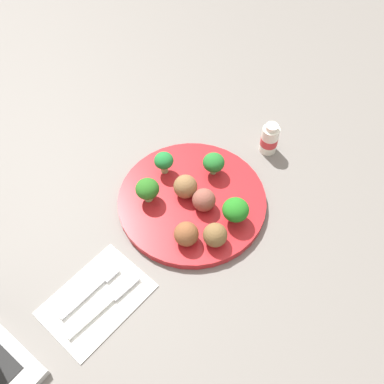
{
  "coord_description": "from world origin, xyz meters",
  "views": [
    {
      "loc": [
        -0.35,
        -0.31,
        0.68
      ],
      "look_at": [
        0.0,
        0.0,
        0.04
      ],
      "focal_mm": 40.57,
      "sensor_mm": 36.0,
      "label": 1
    }
  ],
  "objects_px": {
    "meatball_mid_left": "(186,234)",
    "napkin": "(97,299)",
    "fork": "(92,288)",
    "broccoli_floret_back_right": "(236,210)",
    "broccoli_floret_near_rim": "(214,163)",
    "plate": "(192,201)",
    "meatball_front_left": "(187,185)",
    "knife": "(107,302)",
    "yogurt_bottle": "(269,139)",
    "broccoli_floret_far_rim": "(164,161)",
    "meatball_far_rim": "(204,200)",
    "broccoli_floret_mid_left": "(147,189)",
    "meatball_front_right": "(215,235)"
  },
  "relations": [
    {
      "from": "broccoli_floret_far_rim",
      "to": "meatball_far_rim",
      "type": "relative_size",
      "value": 1.09
    },
    {
      "from": "meatball_front_left",
      "to": "broccoli_floret_back_right",
      "type": "bearing_deg",
      "value": -83.75
    },
    {
      "from": "meatball_far_rim",
      "to": "broccoli_floret_mid_left",
      "type": "bearing_deg",
      "value": 121.8
    },
    {
      "from": "broccoli_floret_back_right",
      "to": "fork",
      "type": "distance_m",
      "value": 0.28
    },
    {
      "from": "fork",
      "to": "broccoli_floret_near_rim",
      "type": "bearing_deg",
      "value": 0.42
    },
    {
      "from": "meatball_far_rim",
      "to": "meatball_mid_left",
      "type": "height_order",
      "value": "same"
    },
    {
      "from": "broccoli_floret_mid_left",
      "to": "meatball_far_rim",
      "type": "bearing_deg",
      "value": -58.2
    },
    {
      "from": "meatball_front_right",
      "to": "broccoli_floret_far_rim",
      "type": "bearing_deg",
      "value": 72.03
    },
    {
      "from": "meatball_front_left",
      "to": "napkin",
      "type": "height_order",
      "value": "meatball_front_left"
    },
    {
      "from": "broccoli_floret_far_rim",
      "to": "meatball_mid_left",
      "type": "height_order",
      "value": "broccoli_floret_far_rim"
    },
    {
      "from": "plate",
      "to": "yogurt_bottle",
      "type": "height_order",
      "value": "yogurt_bottle"
    },
    {
      "from": "broccoli_floret_far_rim",
      "to": "meatball_front_left",
      "type": "xyz_separation_m",
      "value": [
        -0.01,
        -0.07,
        -0.01
      ]
    },
    {
      "from": "meatball_front_right",
      "to": "broccoli_floret_near_rim",
      "type": "bearing_deg",
      "value": 40.69
    },
    {
      "from": "plate",
      "to": "knife",
      "type": "height_order",
      "value": "plate"
    },
    {
      "from": "broccoli_floret_near_rim",
      "to": "meatball_mid_left",
      "type": "xyz_separation_m",
      "value": [
        -0.15,
        -0.06,
        -0.01
      ]
    },
    {
      "from": "broccoli_floret_back_right",
      "to": "broccoli_floret_far_rim",
      "type": "bearing_deg",
      "value": 90.62
    },
    {
      "from": "broccoli_floret_mid_left",
      "to": "napkin",
      "type": "bearing_deg",
      "value": -160.06
    },
    {
      "from": "meatball_mid_left",
      "to": "napkin",
      "type": "bearing_deg",
      "value": 166.35
    },
    {
      "from": "meatball_front_right",
      "to": "meatball_front_left",
      "type": "height_order",
      "value": "meatball_front_left"
    },
    {
      "from": "broccoli_floret_far_rim",
      "to": "broccoli_floret_near_rim",
      "type": "xyz_separation_m",
      "value": [
        0.06,
        -0.07,
        -0.0
      ]
    },
    {
      "from": "broccoli_floret_far_rim",
      "to": "broccoli_floret_back_right",
      "type": "height_order",
      "value": "broccoli_floret_back_right"
    },
    {
      "from": "meatball_far_rim",
      "to": "meatball_front_left",
      "type": "xyz_separation_m",
      "value": [
        0.0,
        0.05,
        0.0
      ]
    },
    {
      "from": "plate",
      "to": "broccoli_floret_mid_left",
      "type": "height_order",
      "value": "broccoli_floret_mid_left"
    },
    {
      "from": "broccoli_floret_back_right",
      "to": "meatball_far_rim",
      "type": "xyz_separation_m",
      "value": [
        -0.01,
        0.06,
        -0.01
      ]
    },
    {
      "from": "plate",
      "to": "broccoli_floret_far_rim",
      "type": "distance_m",
      "value": 0.09
    },
    {
      "from": "broccoli_floret_back_right",
      "to": "broccoli_floret_near_rim",
      "type": "bearing_deg",
      "value": 59.21
    },
    {
      "from": "meatball_mid_left",
      "to": "broccoli_floret_mid_left",
      "type": "bearing_deg",
      "value": 80.01
    },
    {
      "from": "meatball_far_rim",
      "to": "napkin",
      "type": "distance_m",
      "value": 0.25
    },
    {
      "from": "napkin",
      "to": "meatball_front_right",
      "type": "bearing_deg",
      "value": -21.4
    },
    {
      "from": "knife",
      "to": "yogurt_bottle",
      "type": "xyz_separation_m",
      "value": [
        0.45,
        -0.0,
        0.02
      ]
    },
    {
      "from": "yogurt_bottle",
      "to": "meatball_front_left",
      "type": "bearing_deg",
      "value": 167.45
    },
    {
      "from": "broccoli_floret_near_rim",
      "to": "broccoli_floret_far_rim",
      "type": "bearing_deg",
      "value": 129.5
    },
    {
      "from": "meatball_front_left",
      "to": "fork",
      "type": "xyz_separation_m",
      "value": [
        -0.25,
        -0.01,
        -0.03
      ]
    },
    {
      "from": "knife",
      "to": "meatball_far_rim",
      "type": "bearing_deg",
      "value": -0.11
    },
    {
      "from": "fork",
      "to": "yogurt_bottle",
      "type": "height_order",
      "value": "yogurt_bottle"
    },
    {
      "from": "meatball_mid_left",
      "to": "broccoli_floret_near_rim",
      "type": "bearing_deg",
      "value": 22.8
    },
    {
      "from": "plate",
      "to": "broccoli_floret_back_right",
      "type": "distance_m",
      "value": 0.1
    },
    {
      "from": "meatball_front_right",
      "to": "fork",
      "type": "xyz_separation_m",
      "value": [
        -0.2,
        0.1,
        -0.03
      ]
    },
    {
      "from": "meatball_far_rim",
      "to": "meatball_front_right",
      "type": "bearing_deg",
      "value": -125.24
    },
    {
      "from": "meatball_front_left",
      "to": "broccoli_floret_near_rim",
      "type": "bearing_deg",
      "value": -4.94
    },
    {
      "from": "broccoli_floret_mid_left",
      "to": "knife",
      "type": "bearing_deg",
      "value": -154.63
    },
    {
      "from": "fork",
      "to": "broccoli_floret_back_right",
      "type": "bearing_deg",
      "value": -20.6
    },
    {
      "from": "knife",
      "to": "broccoli_floret_far_rim",
      "type": "bearing_deg",
      "value": 23.71
    },
    {
      "from": "plate",
      "to": "meatball_far_rim",
      "type": "xyz_separation_m",
      "value": [
        0.0,
        -0.03,
        0.03
      ]
    },
    {
      "from": "plate",
      "to": "yogurt_bottle",
      "type": "relative_size",
      "value": 3.93
    },
    {
      "from": "broccoli_floret_far_rim",
      "to": "fork",
      "type": "distance_m",
      "value": 0.27
    },
    {
      "from": "meatball_far_rim",
      "to": "knife",
      "type": "height_order",
      "value": "meatball_far_rim"
    },
    {
      "from": "broccoli_floret_near_rim",
      "to": "plate",
      "type": "bearing_deg",
      "value": -172.21
    },
    {
      "from": "broccoli_floret_mid_left",
      "to": "yogurt_bottle",
      "type": "xyz_separation_m",
      "value": [
        0.26,
        -0.09,
        -0.01
      ]
    },
    {
      "from": "broccoli_floret_near_rim",
      "to": "meatball_front_left",
      "type": "height_order",
      "value": "broccoli_floret_near_rim"
    }
  ]
}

